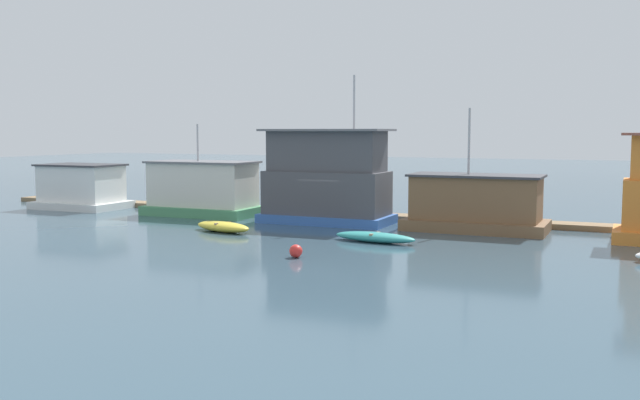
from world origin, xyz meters
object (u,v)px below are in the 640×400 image
Objects in this scene: houseboat_blue at (327,179)px; mooring_post_far_left at (279,198)px; houseboat_brown at (476,204)px; dinghy_yellow at (223,227)px; dinghy_teal at (375,237)px; buoy_red at (296,251)px; houseboat_green at (203,189)px; houseboat_white at (81,188)px.

mooring_post_far_left is (-3.98, 1.87, -1.34)m from houseboat_blue.
houseboat_brown is 12.40m from mooring_post_far_left.
dinghy_yellow is 0.91× the size of dinghy_teal.
buoy_red reaches higher than dinghy_yellow.
houseboat_green is 3.17× the size of mooring_post_far_left.
houseboat_brown is at bearing -0.38° from houseboat_green.
mooring_post_far_left is (-12.28, 1.69, -0.27)m from houseboat_brown.
dinghy_yellow reaches higher than dinghy_teal.
houseboat_green is 16.68m from houseboat_brown.
houseboat_white is 23.51m from dinghy_teal.
houseboat_green is at bearing 0.22° from houseboat_white.
houseboat_green is at bearing 156.05° from dinghy_teal.
buoy_red is at bearing -60.05° from mooring_post_far_left.
houseboat_blue is at bearing 58.15° from dinghy_yellow.
houseboat_green is 16.09m from buoy_red.
dinghy_teal is at bearing -49.02° from houseboat_blue.
houseboat_white is 1.42× the size of dinghy_teal.
houseboat_brown reaches higher than dinghy_yellow.
buoy_red is at bearing -38.10° from dinghy_yellow.
houseboat_white is 0.72× the size of houseboat_blue.
houseboat_green is 7.73m from dinghy_yellow.
houseboat_white is 0.81× the size of houseboat_brown.
houseboat_green reaches higher than buoy_red.
dinghy_teal is at bearing -0.65° from dinghy_yellow.
houseboat_green is 1.87× the size of dinghy_yellow.
houseboat_brown is 1.94× the size of dinghy_yellow.
houseboat_green is at bearing 130.69° from dinghy_yellow.
buoy_red is at bearing -106.96° from dinghy_teal.
dinghy_teal is 7.61× the size of buoy_red.
buoy_red is at bearing -27.42° from houseboat_white.
dinghy_teal is (13.22, -5.87, -1.35)m from houseboat_green.
houseboat_blue is at bearing 130.98° from dinghy_teal.
houseboat_brown is at bearing 25.84° from dinghy_yellow.
houseboat_brown is (26.19, -0.07, -0.03)m from houseboat_white.
houseboat_brown is (8.30, 0.18, -1.07)m from houseboat_blue.
houseboat_blue is (17.90, -0.26, 1.04)m from houseboat_white.
houseboat_white is at bearing 179.18° from houseboat_blue.
houseboat_blue reaches higher than houseboat_green.
mooring_post_far_left reaches higher than dinghy_teal.
houseboat_green is at bearing 179.62° from houseboat_brown.
houseboat_blue is at bearing -25.16° from mooring_post_far_left.
dinghy_teal is (4.85, -5.58, -2.21)m from houseboat_blue.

